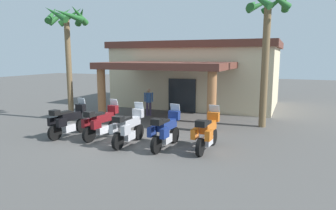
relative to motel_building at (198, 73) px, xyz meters
The scene contains 10 objects.
ground_plane 10.74m from the motel_building, 90.00° to the right, with size 80.00×80.00×0.00m, color #514F4C.
motel_building is the anchor object (origin of this frame).
motorcycle_black 11.29m from the motel_building, 103.33° to the right, with size 0.75×2.21×1.61m.
motorcycle_maroon 10.76m from the motel_building, 95.56° to the right, with size 0.79×2.21×1.61m.
motorcycle_silver 11.11m from the motel_building, 87.32° to the right, with size 0.71×2.21×1.61m.
motorcycle_blue 11.15m from the motel_building, 79.24° to the right, with size 0.73×2.21×1.61m.
motorcycle_orange 11.24m from the motel_building, 71.09° to the right, with size 0.72×2.21×1.61m.
pedestrian 5.62m from the motel_building, 104.81° to the right, with size 0.48×0.32×1.61m.
palm_tree_near_portico 8.07m from the motel_building, 48.03° to the right, with size 2.21×2.26×6.60m.
palm_tree_roadside 9.73m from the motel_building, 120.55° to the right, with size 2.33×2.36×6.24m.
Camera 1 is at (6.45, -10.66, 3.49)m, focal length 32.27 mm.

